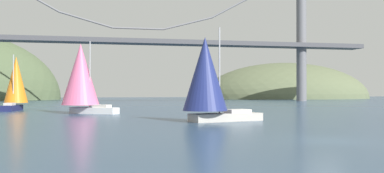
# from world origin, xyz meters

# --- Properties ---
(ground_plane) EXTENTS (360.00, 360.00, 0.00)m
(ground_plane) POSITION_xyz_m (0.00, 0.00, 0.00)
(ground_plane) COLOR #2D4760
(headland_right) EXTENTS (64.71, 44.00, 26.69)m
(headland_right) POSITION_xyz_m (60.00, 135.00, 0.00)
(headland_right) COLOR #5B6647
(headland_right) RESTS_ON ground_plane
(suspension_bridge) EXTENTS (128.56, 6.00, 40.77)m
(suspension_bridge) POSITION_xyz_m (0.00, 95.00, 17.72)
(suspension_bridge) COLOR slate
(suspension_bridge) RESTS_ON ground_plane
(sailboat_navy_sail) EXTENTS (8.59, 5.15, 8.97)m
(sailboat_navy_sail) POSITION_xyz_m (-2.47, 17.36, 4.13)
(sailboat_navy_sail) COLOR #B7B2A8
(sailboat_navy_sail) RESTS_ON ground_plane
(sailboat_orange_sail) EXTENTS (3.94, 6.99, 8.27)m
(sailboat_orange_sail) POSITION_xyz_m (-23.75, 48.80, 4.22)
(sailboat_orange_sail) COLOR #191E4C
(sailboat_orange_sail) RESTS_ON ground_plane
(sailboat_pink_spinnaker) EXTENTS (8.17, 6.97, 9.29)m
(sailboat_pink_spinnaker) POSITION_xyz_m (-14.10, 36.61, 4.83)
(sailboat_pink_spinnaker) COLOR white
(sailboat_pink_spinnaker) RESTS_ON ground_plane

